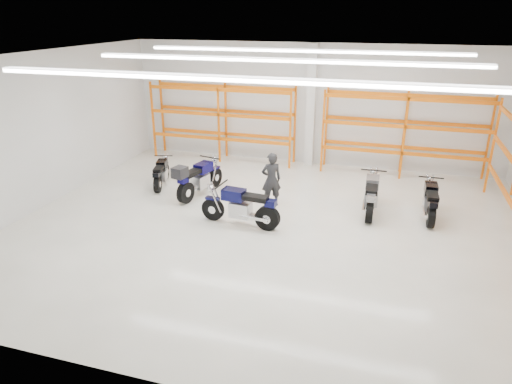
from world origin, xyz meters
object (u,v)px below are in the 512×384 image
(motorcycle_back_c, at_px, (371,196))
(motorcycle_back_d, at_px, (430,202))
(motorcycle_back_b, at_px, (197,179))
(standing_man, at_px, (271,180))
(motorcycle_main, at_px, (243,208))
(structural_column, at_px, (311,106))
(motorcycle_back_a, at_px, (161,174))

(motorcycle_back_c, xyz_separation_m, motorcycle_back_d, (1.64, 0.11, -0.04))
(motorcycle_back_b, relative_size, standing_man, 1.42)
(motorcycle_main, bearing_deg, structural_column, 82.88)
(motorcycle_main, bearing_deg, motorcycle_back_c, 29.64)
(motorcycle_main, height_order, motorcycle_back_a, motorcycle_main)
(standing_man, bearing_deg, motorcycle_back_d, 155.54)
(motorcycle_back_d, height_order, structural_column, structural_column)
(motorcycle_main, relative_size, motorcycle_back_b, 0.98)
(motorcycle_back_c, distance_m, standing_man, 2.97)
(motorcycle_back_c, relative_size, motorcycle_back_d, 1.08)
(motorcycle_back_d, bearing_deg, motorcycle_back_b, -176.84)
(standing_man, xyz_separation_m, structural_column, (0.36, 4.34, 1.42))
(motorcycle_back_a, bearing_deg, motorcycle_back_c, -1.94)
(motorcycle_back_a, bearing_deg, motorcycle_back_d, -0.83)
(motorcycle_back_d, distance_m, standing_man, 4.60)
(motorcycle_back_d, relative_size, structural_column, 0.47)
(motorcycle_back_c, relative_size, standing_man, 1.37)
(standing_man, bearing_deg, motorcycle_back_b, -30.01)
(motorcycle_back_c, xyz_separation_m, structural_column, (-2.57, 4.05, 1.72))
(motorcycle_back_a, bearing_deg, standing_man, -7.61)
(motorcycle_back_b, height_order, standing_man, standing_man)
(motorcycle_back_c, height_order, standing_man, standing_man)
(standing_man, bearing_deg, motorcycle_main, 47.13)
(motorcycle_main, xyz_separation_m, motorcycle_back_a, (-3.60, 2.12, -0.10))
(motorcycle_back_b, height_order, structural_column, structural_column)
(motorcycle_back_a, distance_m, motorcycle_back_c, 6.92)
(motorcycle_back_b, height_order, motorcycle_back_c, motorcycle_back_b)
(motorcycle_main, height_order, standing_man, standing_man)
(structural_column, bearing_deg, motorcycle_back_b, -123.02)
(motorcycle_main, height_order, motorcycle_back_b, motorcycle_back_b)
(motorcycle_back_d, xyz_separation_m, structural_column, (-4.21, 3.94, 1.76))
(motorcycle_main, distance_m, motorcycle_back_d, 5.34)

